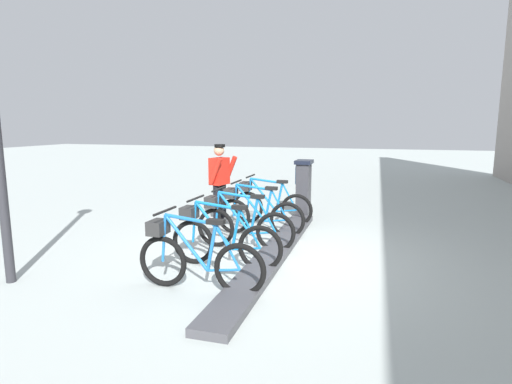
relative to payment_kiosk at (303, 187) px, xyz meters
The scene contains 9 objects.
ground_plane 3.08m from the payment_kiosk, 91.02° to the left, with size 60.00×60.00×0.00m, color #AFB9B6.
dock_rail_base 3.07m from the payment_kiosk, 91.02° to the left, with size 0.44×5.34×0.10m, color #47474C.
payment_kiosk is the anchor object (origin of this frame).
bike_docked_0 1.12m from the payment_kiosk, 58.45° to the left, with size 1.72×0.54×1.02m.
bike_docked_1 1.94m from the payment_kiosk, 72.74° to the left, with size 1.72×0.54×1.02m.
bike_docked_2 2.82m from the payment_kiosk, 78.25° to the left, with size 1.72×0.54×1.02m.
bike_docked_3 3.71m from the payment_kiosk, 81.12° to the left, with size 1.72×0.54×1.02m.
bike_docked_4 4.61m from the payment_kiosk, 82.86° to the left, with size 1.72×0.54×1.02m.
worker_near_rack 1.94m from the payment_kiosk, 33.98° to the left, with size 0.57×0.69×1.66m.
Camera 1 is at (-1.50, 6.08, 2.08)m, focal length 28.90 mm.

